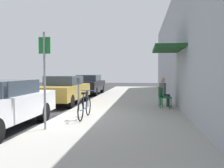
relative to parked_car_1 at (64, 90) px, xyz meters
name	(u,v)px	position (x,y,z in m)	size (l,w,h in m)	color
ground_plane	(59,119)	(1.10, -3.81, -0.76)	(60.00, 60.00, 0.00)	#2D2D30
sidewalk_slab	(126,110)	(3.35, -1.81, -0.70)	(4.50, 32.00, 0.12)	#9E9B93
building_facade	(184,43)	(5.75, -1.81, 2.08)	(1.40, 32.00, 5.67)	#999EA8
parked_car_1	(64,90)	(0.00, 0.00, 0.00)	(1.80, 4.40, 1.47)	#A58433
parked_car_2	(89,84)	(0.00, 5.69, 0.00)	(1.80, 4.40, 1.46)	black
parking_meter	(79,92)	(1.55, -2.76, 0.13)	(0.12, 0.10, 1.32)	slate
street_sign	(45,73)	(1.50, -5.92, 0.88)	(0.32, 0.06, 2.60)	gray
bicycle_0	(85,107)	(2.16, -4.22, -0.28)	(0.46, 1.71, 0.90)	black
cafe_chair_0	(164,97)	(4.97, -1.61, -0.13)	(0.55, 0.55, 0.87)	#14592D
cafe_chair_1	(163,95)	(4.97, -0.83, -0.13)	(0.55, 0.55, 0.87)	#14592D
seated_patron_1	(164,91)	(5.03, -0.85, 0.06)	(0.51, 0.46, 1.29)	#232838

